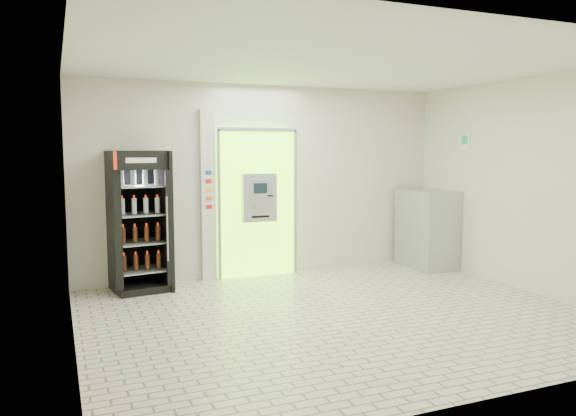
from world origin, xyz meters
TOP-DOWN VIEW (x-y plane):
  - ground at (0.00, 0.00)m, footprint 6.00×6.00m
  - room_shell at (0.00, 0.00)m, footprint 6.00×6.00m
  - atm_assembly at (-0.20, 2.41)m, footprint 1.30×0.24m
  - pillar at (-0.98, 2.45)m, footprint 0.22×0.11m
  - beverage_cooler at (-2.05, 2.17)m, footprint 0.84×0.78m
  - steel_cabinet at (2.66, 1.90)m, footprint 0.66×0.98m
  - exit_sign at (2.99, 1.40)m, footprint 0.02×0.22m

SIDE VIEW (x-z plane):
  - ground at x=0.00m, z-range 0.00..0.00m
  - steel_cabinet at x=2.66m, z-range 0.00..1.31m
  - beverage_cooler at x=-2.05m, z-range -0.04..1.94m
  - atm_assembly at x=-0.20m, z-range 0.01..2.34m
  - pillar at x=-0.98m, z-range 0.00..2.60m
  - room_shell at x=0.00m, z-range -1.16..4.84m
  - exit_sign at x=2.99m, z-range 1.99..2.25m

